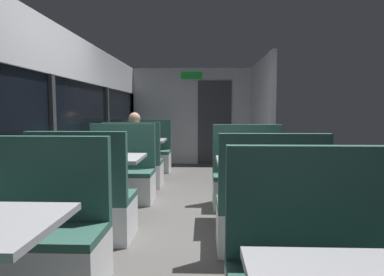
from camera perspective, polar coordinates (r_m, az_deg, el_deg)
ground_plane at (r=3.86m, az=-2.48°, el=-14.84°), size 3.30×9.20×0.02m
carriage_window_panel_left at (r=4.03m, az=-23.60°, el=1.83°), size 0.09×8.48×2.30m
carriage_end_bulkhead at (r=7.83m, az=0.37°, el=3.74°), size 2.90×0.11×2.30m
carriage_aisle_panel_right at (r=6.73m, az=12.01°, el=3.55°), size 0.08×2.40×2.30m
bench_near_window_facing_entry at (r=2.71m, az=-25.21°, el=-16.47°), size 0.95×0.50×1.10m
dining_table_mid_window at (r=4.05m, az=-15.04°, el=-4.58°), size 0.90×0.70×0.74m
bench_mid_window_facing_end at (r=3.48m, az=-18.39°, el=-11.50°), size 0.95×0.50×1.10m
bench_mid_window_facing_entry at (r=4.77m, az=-12.48°, el=-6.91°), size 0.95×0.50×1.10m
dining_table_far_window at (r=6.25m, az=-8.89°, el=-1.18°), size 0.90×0.70×0.74m
bench_far_window_facing_end at (r=5.62m, az=-10.20°, el=-5.09°), size 0.95×0.50×1.10m
bench_far_window_facing_entry at (r=6.97m, az=-7.76°, el=-3.12°), size 0.95×0.50×1.10m
dining_table_rear_aisle at (r=3.73m, az=11.38°, el=-5.33°), size 0.90×0.70×0.74m
bench_rear_aisle_facing_end at (r=3.13m, az=13.39°, el=-13.20°), size 0.95×0.50×1.10m
bench_rear_aisle_facing_entry at (r=4.47m, az=9.86°, el=-7.68°), size 0.95×0.50×1.10m
seated_passenger at (r=5.66m, az=-10.08°, el=-2.88°), size 0.47×0.55×1.26m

